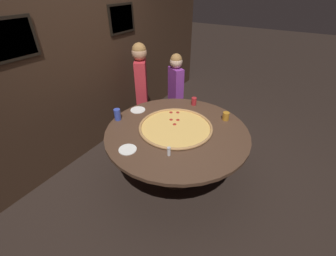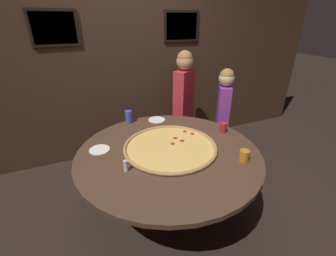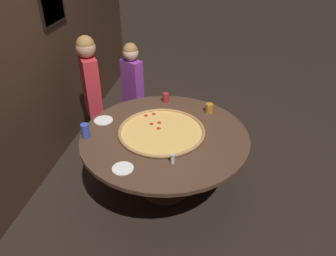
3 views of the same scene
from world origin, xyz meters
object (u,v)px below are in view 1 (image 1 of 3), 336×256
Objects in this scene: condiment_shaker at (169,151)px; diner_side_left at (141,85)px; drink_cup_beside_pizza at (117,115)px; giant_pizza at (176,127)px; drink_cup_far_left at (226,116)px; white_plate_left_side at (128,149)px; dining_table at (177,138)px; drink_cup_centre_back at (194,101)px; diner_far_left at (176,89)px; white_plate_right_side at (138,110)px.

diner_side_left reaches higher than condiment_shaker.
condiment_shaker is (-0.26, -0.91, -0.02)m from drink_cup_beside_pizza.
drink_cup_far_left is at bearing -41.98° from giant_pizza.
giant_pizza is 0.75m from drink_cup_beside_pizza.
drink_cup_beside_pizza reaches higher than drink_cup_far_left.
white_plate_left_side is 0.13× the size of diner_side_left.
drink_cup_far_left reaches higher than dining_table.
white_plate_left_side is (-0.41, -0.50, -0.07)m from drink_cup_beside_pizza.
drink_cup_centre_back is 1.05× the size of drink_cup_far_left.
drink_cup_beside_pizza is at bearing 121.28° from drink_cup_far_left.
dining_table is 0.80m from drink_cup_beside_pizza.
diner_far_left reaches higher than white_plate_left_side.
white_plate_right_side is 0.62m from diner_side_left.
drink_cup_centre_back is at bearing 13.35° from condiment_shaker.
dining_table is at bearing -29.07° from diner_far_left.
drink_cup_beside_pizza reaches higher than giant_pizza.
drink_cup_centre_back is at bearing -36.57° from drink_cup_beside_pizza.
drink_cup_beside_pizza is 0.89m from diner_side_left.
white_plate_right_side is 0.13× the size of diner_side_left.
white_plate_left_side is at bearing -149.38° from white_plate_right_side.
dining_table is at bearing 19.17° from condiment_shaker.
diner_far_left is (1.05, 0.62, 0.12)m from dining_table.
white_plate_right_side is 1.03m from condiment_shaker.
drink_cup_centre_back is at bearing -6.48° from white_plate_left_side.
drink_cup_beside_pizza is at bearing 50.66° from white_plate_left_side.
diner_side_left is (-0.02, 0.90, 0.05)m from drink_cup_centre_back.
diner_side_left is at bearing 31.12° from white_plate_left_side.
white_plate_right_side is at bearing 133.16° from drink_cup_centre_back.
dining_table is 1.30× the size of diner_far_left.
white_plate_left_side is at bearing -47.22° from diner_far_left.
diner_side_left is at bearing 31.82° from white_plate_right_side.
diner_far_left reaches higher than giant_pizza.
diner_side_left is (1.26, 0.76, 0.10)m from white_plate_left_side.
condiment_shaker is at bearing -158.03° from giant_pizza.
diner_side_left is at bearing 46.66° from condiment_shaker.
drink_cup_far_left is 1.00m from condiment_shaker.
dining_table is at bearing -23.86° from white_plate_left_side.
drink_cup_centre_back is 0.07× the size of diner_side_left.
condiment_shaker is (-0.97, 0.26, -0.00)m from drink_cup_far_left.
condiment_shaker reaches higher than white_plate_left_side.
drink_cup_far_left is 1.30m from white_plate_left_side.
diner_far_left reaches higher than dining_table.
drink_cup_beside_pizza is 0.34m from white_plate_right_side.
diner_side_left is at bearing -105.93° from diner_far_left.
white_plate_right_side is at bearing 80.40° from giant_pizza.
dining_table is 0.72m from white_plate_right_side.
drink_cup_far_left is 1.43m from diner_side_left.
dining_table is 1.24m from diner_side_left.
white_plate_right_side reaches higher than dining_table.
diner_far_left is at bearing 30.47° from dining_table.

